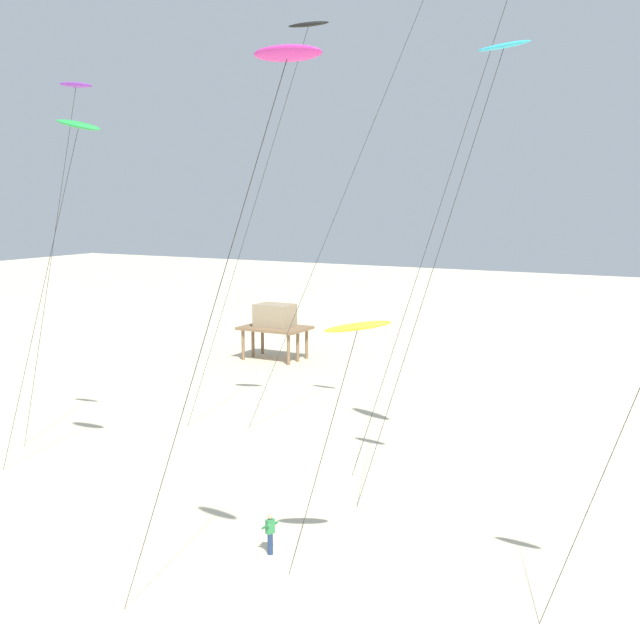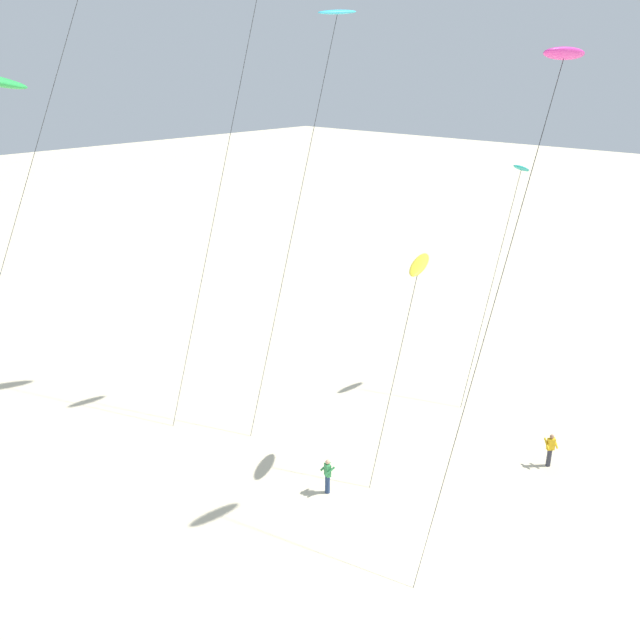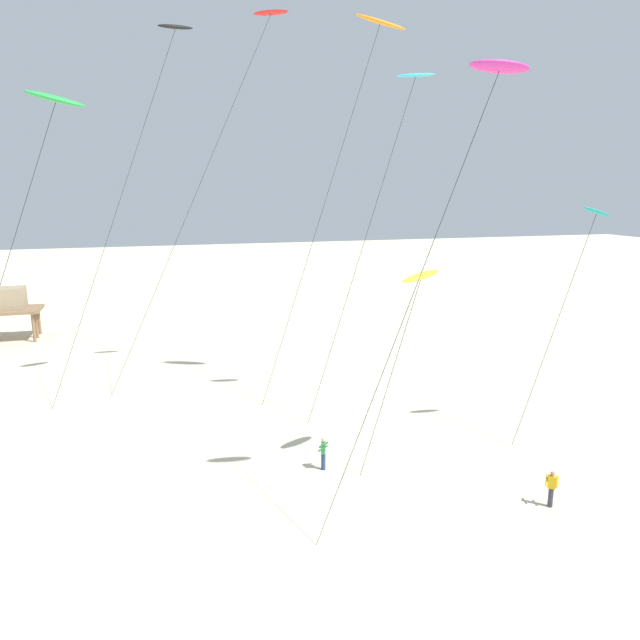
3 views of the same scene
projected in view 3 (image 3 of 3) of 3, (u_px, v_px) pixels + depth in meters
ground_plane at (350, 525)px, 24.72m from camera, size 260.00×260.00×0.00m
kite_magenta at (498, 72)px, 21.16m from camera, size 8.00×1.05×18.29m
kite_red at (266, 25)px, 37.84m from camera, size 12.57×0.81×24.97m
kite_teal at (595, 218)px, 30.72m from camera, size 4.91×0.52×12.88m
kite_orange at (379, 26)px, 35.29m from camera, size 9.21×1.85×24.05m
kite_cyan at (413, 85)px, 32.84m from camera, size 7.36×0.94×20.03m
kite_yellow at (421, 278)px, 27.59m from camera, size 4.07×1.44×10.05m
kite_black at (173, 35)px, 35.06m from camera, size 9.95×1.26×23.28m
kite_green at (54, 104)px, 24.39m from camera, size 7.81×1.01×17.74m
kite_flyer_nearest at (323, 453)px, 29.40m from camera, size 0.67×0.68×1.67m
kite_flyer_middle at (551, 488)px, 25.95m from camera, size 0.73×0.73×1.67m
stilt_house at (7, 303)px, 54.30m from camera, size 5.74×3.91×4.87m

